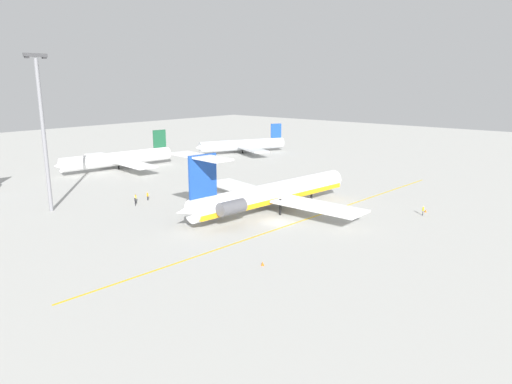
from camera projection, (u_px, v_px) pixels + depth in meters
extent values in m
plane|color=#ADADA8|center=(279.00, 223.00, 78.46)|extent=(368.81, 368.81, 0.00)
cylinder|color=white|center=(273.00, 193.00, 85.24)|extent=(36.61, 7.53, 3.88)
cone|color=white|center=(334.00, 179.00, 97.45)|extent=(4.40, 4.12, 3.73)
cone|color=white|center=(191.00, 210.00, 72.94)|extent=(5.97, 3.85, 3.30)
cube|color=orange|center=(273.00, 198.00, 85.44)|extent=(35.82, 7.53, 0.85)
cube|color=white|center=(239.00, 187.00, 93.00)|extent=(9.24, 17.08, 0.39)
cube|color=white|center=(318.00, 206.00, 78.87)|extent=(6.13, 16.20, 0.39)
cylinder|color=#515156|center=(208.00, 200.00, 78.95)|extent=(5.06, 2.73, 2.25)
cube|color=white|center=(210.00, 201.00, 78.48)|extent=(3.02, 1.53, 0.47)
cylinder|color=#515156|center=(232.00, 207.00, 74.55)|extent=(5.06, 2.73, 2.25)
cube|color=white|center=(229.00, 206.00, 75.03)|extent=(3.02, 1.53, 0.47)
cube|color=#19429E|center=(203.00, 176.00, 73.40)|extent=(5.27, 0.92, 6.88)
cube|color=white|center=(188.00, 154.00, 74.60)|extent=(4.19, 6.00, 0.27)
cube|color=white|center=(213.00, 159.00, 70.21)|extent=(4.19, 6.00, 0.27)
cylinder|color=black|center=(312.00, 193.00, 93.11)|extent=(0.43, 0.43, 2.95)
cylinder|color=black|center=(256.00, 201.00, 87.02)|extent=(0.43, 0.43, 2.95)
cylinder|color=black|center=(280.00, 207.00, 82.64)|extent=(0.43, 0.43, 2.95)
cylinder|color=white|center=(118.00, 159.00, 125.49)|extent=(30.94, 7.21, 3.67)
cone|color=white|center=(60.00, 166.00, 115.35)|extent=(3.39, 3.81, 3.49)
cube|color=white|center=(134.00, 164.00, 119.26)|extent=(6.93, 14.55, 0.44)
cube|color=white|center=(104.00, 156.00, 131.90)|extent=(6.93, 14.55, 0.44)
cube|color=#195133|center=(159.00, 139.00, 133.09)|extent=(4.02, 0.83, 5.01)
cylinder|color=black|center=(119.00, 165.00, 125.86)|extent=(0.44, 0.44, 2.47)
cylinder|color=silver|center=(242.00, 145.00, 153.68)|extent=(28.12, 15.35, 3.50)
cone|color=silver|center=(200.00, 148.00, 147.68)|extent=(3.99, 4.22, 3.33)
cube|color=silver|center=(253.00, 149.00, 146.31)|extent=(10.19, 14.29, 0.42)
cube|color=silver|center=(233.00, 143.00, 161.21)|extent=(10.19, 14.29, 0.42)
cube|color=#19429E|center=(276.00, 131.00, 157.81)|extent=(3.62, 1.91, 4.78)
cylinder|color=black|center=(242.00, 150.00, 154.03)|extent=(0.42, 0.42, 2.36)
cylinder|color=black|center=(135.00, 203.00, 89.09)|extent=(0.11, 0.11, 0.86)
cylinder|color=black|center=(135.00, 204.00, 88.96)|extent=(0.11, 0.11, 0.86)
cylinder|color=#262628|center=(135.00, 200.00, 88.84)|extent=(0.29, 0.29, 0.68)
sphere|color=#DBB28E|center=(135.00, 197.00, 88.73)|extent=(0.27, 0.27, 0.27)
cylinder|color=#262628|center=(135.00, 199.00, 89.00)|extent=(0.08, 0.08, 0.58)
cylinder|color=#262628|center=(135.00, 200.00, 88.67)|extent=(0.08, 0.08, 0.58)
cylinder|color=black|center=(423.00, 213.00, 82.50)|extent=(0.10, 0.10, 0.83)
cylinder|color=black|center=(423.00, 213.00, 82.64)|extent=(0.10, 0.10, 0.83)
cylinder|color=yellow|center=(423.00, 209.00, 82.40)|extent=(0.28, 0.28, 0.66)
sphere|color=#DBB28E|center=(423.00, 207.00, 82.29)|extent=(0.26, 0.26, 0.26)
cylinder|color=yellow|center=(423.00, 209.00, 82.22)|extent=(0.08, 0.08, 0.56)
cylinder|color=yellow|center=(423.00, 209.00, 82.56)|extent=(0.08, 0.08, 0.56)
cylinder|color=black|center=(136.00, 201.00, 91.00)|extent=(0.10, 0.10, 0.85)
cylinder|color=black|center=(136.00, 201.00, 90.87)|extent=(0.10, 0.10, 0.85)
cylinder|color=yellow|center=(136.00, 197.00, 90.76)|extent=(0.28, 0.28, 0.67)
sphere|color=#8C6647|center=(135.00, 195.00, 90.65)|extent=(0.26, 0.26, 0.26)
cylinder|color=yellow|center=(136.00, 197.00, 90.92)|extent=(0.08, 0.08, 0.57)
cylinder|color=yellow|center=(135.00, 197.00, 90.59)|extent=(0.08, 0.08, 0.57)
cylinder|color=black|center=(147.00, 198.00, 93.08)|extent=(0.10, 0.10, 0.81)
cylinder|color=black|center=(148.00, 198.00, 93.01)|extent=(0.10, 0.10, 0.81)
cylinder|color=orange|center=(148.00, 195.00, 92.88)|extent=(0.27, 0.27, 0.65)
sphere|color=tan|center=(147.00, 193.00, 92.78)|extent=(0.25, 0.25, 0.25)
cylinder|color=orange|center=(147.00, 194.00, 92.96)|extent=(0.08, 0.08, 0.55)
cylinder|color=orange|center=(148.00, 195.00, 92.78)|extent=(0.08, 0.08, 0.55)
cone|color=#EA590F|center=(426.00, 211.00, 84.60)|extent=(0.40, 0.40, 0.55)
cone|color=#EA590F|center=(263.00, 264.00, 60.07)|extent=(0.40, 0.40, 0.55)
cube|color=gold|center=(309.00, 218.00, 80.86)|extent=(89.19, 5.17, 0.01)
cylinder|color=slate|center=(44.00, 137.00, 82.56)|extent=(0.70, 0.70, 27.00)
cube|color=#424244|center=(35.00, 55.00, 79.32)|extent=(4.00, 0.60, 0.60)
cube|color=#2D2D30|center=(27.00, 57.00, 78.30)|extent=(0.70, 0.50, 0.44)
cube|color=#2D2D30|center=(44.00, 57.00, 80.51)|extent=(0.70, 0.50, 0.44)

